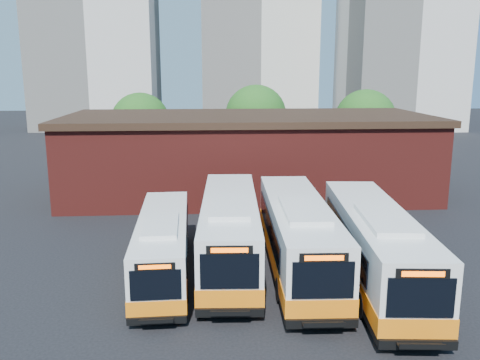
{
  "coord_description": "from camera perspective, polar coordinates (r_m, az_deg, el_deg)",
  "views": [
    {
      "loc": [
        -3.26,
        -20.28,
        9.84
      ],
      "look_at": [
        -1.45,
        7.37,
        3.83
      ],
      "focal_mm": 38.0,
      "sensor_mm": 36.0,
      "label": 1
    }
  ],
  "objects": [
    {
      "name": "bus_west",
      "position": [
        25.12,
        -8.63,
        -7.56
      ],
      "size": [
        2.68,
        11.34,
        3.07
      ],
      "rotation": [
        0.0,
        0.0,
        0.03
      ],
      "color": "white",
      "rests_on": "ground"
    },
    {
      "name": "bus_midwest",
      "position": [
        26.22,
        -1.15,
        -5.97
      ],
      "size": [
        3.37,
        13.47,
        3.64
      ],
      "rotation": [
        0.0,
        0.0,
        -0.05
      ],
      "color": "white",
      "rests_on": "ground"
    },
    {
      "name": "transit_worker",
      "position": [
        20.69,
        6.15,
        -13.66
      ],
      "size": [
        0.59,
        0.71,
        1.66
      ],
      "primitive_type": "imported",
      "rotation": [
        0.0,
        0.0,
        1.2
      ],
      "color": "#121935",
      "rests_on": "ground"
    },
    {
      "name": "depot_building",
      "position": [
        40.94,
        0.87,
        2.98
      ],
      "size": [
        28.6,
        12.6,
        6.4
      ],
      "color": "#5E1A16",
      "rests_on": "ground"
    },
    {
      "name": "tree_west",
      "position": [
        52.96,
        -11.11,
        6.38
      ],
      "size": [
        6.0,
        6.0,
        7.65
      ],
      "color": "#382314",
      "rests_on": "ground"
    },
    {
      "name": "tree_mid",
      "position": [
        54.74,
        1.8,
        7.24
      ],
      "size": [
        6.56,
        6.56,
        8.36
      ],
      "color": "#382314",
      "rests_on": "ground"
    },
    {
      "name": "bus_mideast",
      "position": [
        25.57,
        6.5,
        -6.49
      ],
      "size": [
        3.21,
        13.57,
        3.67
      ],
      "rotation": [
        0.0,
        0.0,
        -0.03
      ],
      "color": "white",
      "rests_on": "ground"
    },
    {
      "name": "bus_east",
      "position": [
        24.82,
        14.87,
        -7.42
      ],
      "size": [
        3.88,
        13.65,
        3.67
      ],
      "rotation": [
        0.0,
        0.0,
        -0.08
      ],
      "color": "white",
      "rests_on": "ground"
    },
    {
      "name": "tree_east",
      "position": [
        54.03,
        13.88,
        6.56
      ],
      "size": [
        6.24,
        6.24,
        7.96
      ],
      "color": "#382314",
      "rests_on": "ground"
    },
    {
      "name": "ground",
      "position": [
        22.77,
        5.0,
        -13.42
      ],
      "size": [
        220.0,
        220.0,
        0.0
      ],
      "primitive_type": "plane",
      "color": "black"
    }
  ]
}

